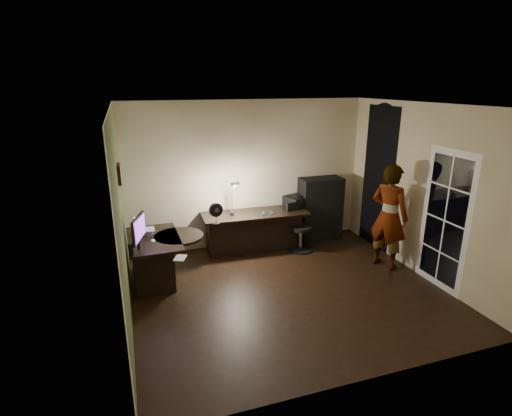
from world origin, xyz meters
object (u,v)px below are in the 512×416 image
object	(u,v)px
desk_right	(255,231)
monitor	(138,238)
desk_left	(155,259)
cabinet	(320,209)
person	(389,217)
office_chair	(301,228)

from	to	relation	value
desk_right	monitor	distance (m)	2.37
desk_left	cabinet	bearing A→B (deg)	13.15
desk_right	person	size ratio (longest dim) A/B	1.09
desk_right	cabinet	bearing A→B (deg)	9.05
desk_right	office_chair	bearing A→B (deg)	-16.37
desk_left	desk_right	xyz separation A→B (m)	(1.85, 0.66, 0.00)
office_chair	desk_right	bearing A→B (deg)	147.14
desk_left	desk_right	world-z (taller)	desk_right
monitor	office_chair	size ratio (longest dim) A/B	0.63
monitor	person	world-z (taller)	person
desk_left	person	xyz separation A→B (m)	(3.73, -0.67, 0.52)
desk_right	cabinet	size ratio (longest dim) A/B	1.56
cabinet	monitor	size ratio (longest dim) A/B	2.21
office_chair	cabinet	bearing A→B (deg)	21.58
desk_right	cabinet	world-z (taller)	cabinet
desk_left	monitor	size ratio (longest dim) A/B	2.22
monitor	office_chair	distance (m)	3.00
desk_right	cabinet	distance (m)	1.43
cabinet	person	world-z (taller)	person
desk_left	office_chair	distance (m)	2.67
monitor	person	xyz separation A→B (m)	(3.96, -0.31, -0.00)
desk_left	desk_right	bearing A→B (deg)	18.49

